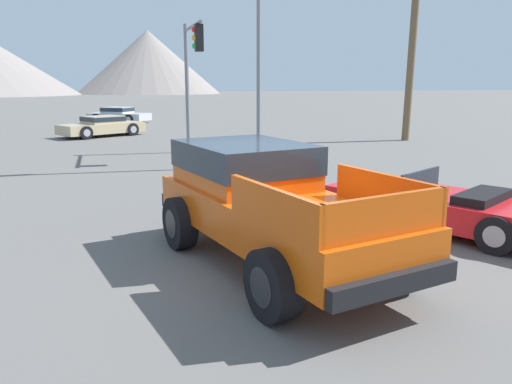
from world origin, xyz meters
The scene contains 7 objects.
ground_plane centered at (0.00, 0.00, 0.00)m, with size 320.00×320.00×0.00m, color #5B5956.
orange_pickup_truck centered at (-0.04, 0.10, 1.04)m, with size 3.05×5.49×1.82m.
red_convertible_car centered at (3.84, 0.77, 0.43)m, with size 3.64×4.65×1.08m.
parked_car_tan centered at (-2.44, 20.74, 0.56)m, with size 4.66×3.65×1.07m.
parked_car_silver centered at (-1.27, 30.00, 0.58)m, with size 4.52×3.85×1.11m.
traffic_light_main centered at (0.91, 11.82, 3.52)m, with size 0.38×3.23×5.04m.
street_lamp_post centered at (2.58, 8.79, 5.21)m, with size 0.90×0.24×8.83m.
Camera 1 is at (-2.40, -7.19, 2.79)m, focal length 35.00 mm.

